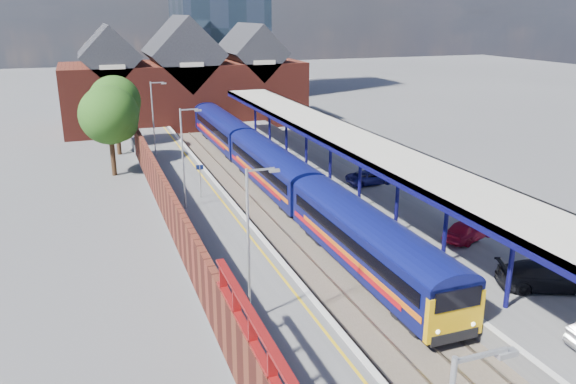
# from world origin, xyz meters

# --- Properties ---
(ground) EXTENTS (240.00, 240.00, 0.00)m
(ground) POSITION_xyz_m (0.00, 30.00, 0.00)
(ground) COLOR #5B5B5E
(ground) RESTS_ON ground
(ballast_bed) EXTENTS (6.00, 76.00, 0.06)m
(ballast_bed) POSITION_xyz_m (0.00, 20.00, 0.03)
(ballast_bed) COLOR #473D33
(ballast_bed) RESTS_ON ground
(rails) EXTENTS (4.51, 76.00, 0.14)m
(rails) POSITION_xyz_m (0.00, 20.00, 0.12)
(rails) COLOR slate
(rails) RESTS_ON ground
(left_platform) EXTENTS (5.00, 76.00, 1.00)m
(left_platform) POSITION_xyz_m (-5.50, 20.00, 0.50)
(left_platform) COLOR #565659
(left_platform) RESTS_ON ground
(right_platform) EXTENTS (6.00, 76.00, 1.00)m
(right_platform) POSITION_xyz_m (6.00, 20.00, 0.50)
(right_platform) COLOR #565659
(right_platform) RESTS_ON ground
(coping_left) EXTENTS (0.30, 76.00, 0.05)m
(coping_left) POSITION_xyz_m (-3.15, 20.00, 1.02)
(coping_left) COLOR silver
(coping_left) RESTS_ON left_platform
(coping_right) EXTENTS (0.30, 76.00, 0.05)m
(coping_right) POSITION_xyz_m (3.15, 20.00, 1.02)
(coping_right) COLOR silver
(coping_right) RESTS_ON right_platform
(yellow_line) EXTENTS (0.14, 76.00, 0.01)m
(yellow_line) POSITION_xyz_m (-3.75, 20.00, 1.01)
(yellow_line) COLOR yellow
(yellow_line) RESTS_ON left_platform
(train) EXTENTS (2.87, 65.90, 3.45)m
(train) POSITION_xyz_m (1.49, 34.85, 2.12)
(train) COLOR #0B1153
(train) RESTS_ON ground
(canopy) EXTENTS (4.50, 52.00, 4.48)m
(canopy) POSITION_xyz_m (5.48, 21.95, 5.25)
(canopy) COLOR #0F0E52
(canopy) RESTS_ON right_platform
(lamp_post_b) EXTENTS (1.48, 0.18, 7.00)m
(lamp_post_b) POSITION_xyz_m (-6.36, 6.00, 4.99)
(lamp_post_b) COLOR #A5A8AA
(lamp_post_b) RESTS_ON left_platform
(lamp_post_c) EXTENTS (1.48, 0.18, 7.00)m
(lamp_post_c) POSITION_xyz_m (-6.36, 22.00, 4.99)
(lamp_post_c) COLOR #A5A8AA
(lamp_post_c) RESTS_ON left_platform
(lamp_post_d) EXTENTS (1.48, 0.18, 7.00)m
(lamp_post_d) POSITION_xyz_m (-6.36, 38.00, 4.99)
(lamp_post_d) COLOR #A5A8AA
(lamp_post_d) RESTS_ON left_platform
(platform_sign) EXTENTS (0.55, 0.08, 2.50)m
(platform_sign) POSITION_xyz_m (-5.00, 24.00, 2.69)
(platform_sign) COLOR #A5A8AA
(platform_sign) RESTS_ON left_platform
(brick_wall) EXTENTS (0.35, 50.00, 3.86)m
(brick_wall) POSITION_xyz_m (-8.10, 13.54, 2.45)
(brick_wall) COLOR maroon
(brick_wall) RESTS_ON left_platform
(station_building) EXTENTS (30.00, 12.12, 13.78)m
(station_building) POSITION_xyz_m (0.00, 58.00, 5.45)
(station_building) COLOR maroon
(station_building) RESTS_ON ground
(tree_near) EXTENTS (5.20, 5.20, 8.10)m
(tree_near) POSITION_xyz_m (-10.35, 35.91, 5.35)
(tree_near) COLOR #382314
(tree_near) RESTS_ON ground
(tree_far) EXTENTS (5.20, 5.20, 8.10)m
(tree_far) POSITION_xyz_m (-9.35, 43.91, 5.35)
(tree_far) COLOR #382314
(tree_far) RESTS_ON ground
(parked_car_red) EXTENTS (4.07, 2.75, 1.29)m
(parked_car_red) POSITION_xyz_m (8.48, 10.42, 1.64)
(parked_car_red) COLOR maroon
(parked_car_red) RESTS_ON right_platform
(parked_car_dark) EXTENTS (5.08, 3.57, 1.36)m
(parked_car_dark) POSITION_xyz_m (8.09, 3.85, 1.68)
(parked_car_dark) COLOR black
(parked_car_dark) RESTS_ON right_platform
(parked_car_blue) EXTENTS (3.93, 1.87, 1.08)m
(parked_car_blue) POSITION_xyz_m (8.43, 22.73, 1.54)
(parked_car_blue) COLOR navy
(parked_car_blue) RESTS_ON right_platform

